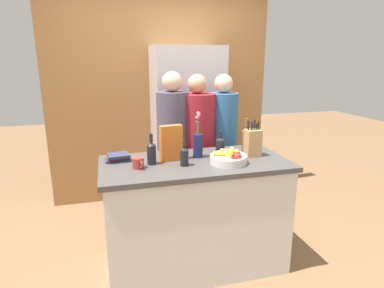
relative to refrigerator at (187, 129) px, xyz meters
name	(u,v)px	position (x,y,z in m)	size (l,w,h in m)	color
ground_plane	(195,262)	(-0.24, -1.22, -0.94)	(14.00, 14.00, 0.00)	brown
kitchen_island	(195,214)	(-0.24, -1.22, -0.47)	(1.51, 0.73, 0.93)	silver
back_wall_wood	(161,95)	(-0.24, 0.36, 0.36)	(2.71, 0.12, 2.60)	#9E6B3D
refrigerator	(187,129)	(0.00, 0.00, 0.00)	(0.77, 0.63, 1.87)	#B7B7BC
fruit_bowl	(229,158)	(0.01, -1.33, 0.04)	(0.29, 0.29, 0.12)	silver
knife_block	(253,142)	(0.27, -1.20, 0.11)	(0.12, 0.10, 0.31)	tan
flower_vase	(198,142)	(-0.18, -1.11, 0.13)	(0.08, 0.08, 0.38)	#191E4C
cereal_box	(171,143)	(-0.42, -1.14, 0.14)	(0.19, 0.09, 0.29)	orange
coffee_mug	(138,163)	(-0.70, -1.27, 0.04)	(0.09, 0.12, 0.08)	#99332D
book_stack	(118,157)	(-0.84, -1.04, 0.03)	(0.20, 0.17, 0.06)	#2D334C
bottle_oil	(151,152)	(-0.58, -1.20, 0.09)	(0.07, 0.07, 0.24)	black
bottle_vinegar	(220,145)	(0.03, -1.07, 0.08)	(0.08, 0.08, 0.20)	black
bottle_wine	(184,156)	(-0.35, -1.30, 0.08)	(0.07, 0.07, 0.20)	black
bottle_water	(246,138)	(0.28, -1.05, 0.11)	(0.08, 0.08, 0.30)	brown
person_at_sink	(173,145)	(-0.29, -0.61, -0.02)	(0.31, 0.31, 1.62)	#383842
person_in_blue	(197,146)	(-0.04, -0.60, -0.05)	(0.36, 0.36, 1.59)	#383842
person_in_red_tee	(222,142)	(0.23, -0.57, -0.04)	(0.30, 0.30, 1.59)	#383842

